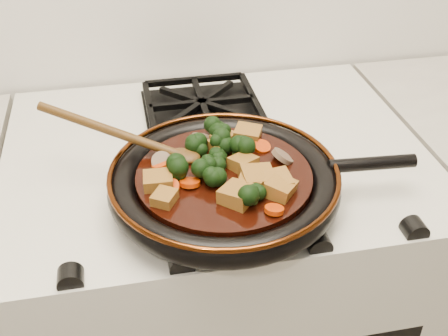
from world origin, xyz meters
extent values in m
cube|color=silver|center=(0.00, 1.69, 0.45)|extent=(0.76, 0.60, 0.90)
cylinder|color=black|center=(-0.01, 1.53, 0.93)|extent=(0.33, 0.33, 0.01)
torus|color=black|center=(-0.01, 1.53, 0.94)|extent=(0.36, 0.36, 0.04)
torus|color=#4D220B|center=(-0.01, 1.53, 0.96)|extent=(0.36, 0.36, 0.01)
cylinder|color=black|center=(0.22, 1.52, 0.96)|extent=(0.14, 0.03, 0.02)
cylinder|color=black|center=(-0.01, 1.53, 0.95)|extent=(0.27, 0.27, 0.02)
cube|color=brown|center=(0.03, 1.50, 0.97)|extent=(0.05, 0.05, 0.03)
cube|color=brown|center=(0.04, 1.62, 0.97)|extent=(0.06, 0.06, 0.03)
cube|color=brown|center=(0.00, 1.62, 0.97)|extent=(0.05, 0.05, 0.02)
cube|color=brown|center=(-0.01, 1.47, 0.97)|extent=(0.06, 0.07, 0.03)
cube|color=brown|center=(0.02, 1.50, 0.97)|extent=(0.05, 0.05, 0.02)
cube|color=brown|center=(-0.12, 1.52, 0.97)|extent=(0.05, 0.04, 0.02)
cube|color=brown|center=(-0.01, 1.60, 0.97)|extent=(0.05, 0.04, 0.02)
cube|color=brown|center=(0.02, 1.54, 0.97)|extent=(0.05, 0.05, 0.03)
cube|color=brown|center=(0.06, 1.49, 0.97)|extent=(0.05, 0.05, 0.03)
cube|color=brown|center=(0.06, 1.47, 0.97)|extent=(0.06, 0.06, 0.03)
cube|color=brown|center=(-0.11, 1.48, 0.97)|extent=(0.04, 0.05, 0.02)
cylinder|color=#BF3205|center=(0.04, 1.61, 0.96)|extent=(0.03, 0.03, 0.02)
cylinder|color=#BF3205|center=(0.06, 1.59, 0.96)|extent=(0.03, 0.03, 0.02)
cylinder|color=#BF3205|center=(-0.10, 1.51, 0.96)|extent=(0.03, 0.03, 0.02)
cylinder|color=#BF3205|center=(-0.07, 1.51, 0.96)|extent=(0.03, 0.03, 0.02)
cylinder|color=#BF3205|center=(0.04, 1.43, 0.96)|extent=(0.03, 0.03, 0.01)
cylinder|color=#BF3205|center=(-0.11, 1.57, 0.96)|extent=(0.03, 0.03, 0.02)
cylinder|color=brown|center=(0.08, 1.55, 0.97)|extent=(0.04, 0.04, 0.03)
cylinder|color=brown|center=(-0.11, 1.57, 0.97)|extent=(0.03, 0.03, 0.03)
cylinder|color=brown|center=(-0.03, 1.63, 0.97)|extent=(0.04, 0.04, 0.03)
ellipsoid|color=#4C2F10|center=(-0.07, 1.59, 0.96)|extent=(0.07, 0.06, 0.02)
cylinder|color=#4C2F10|center=(-0.18, 1.64, 0.99)|extent=(0.02, 0.02, 0.25)
camera|label=1|loc=(-0.15, 0.85, 1.46)|focal=45.00mm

